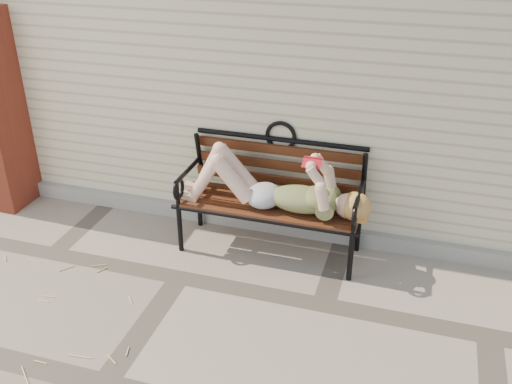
% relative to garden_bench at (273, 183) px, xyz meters
% --- Properties ---
extents(ground, '(80.00, 80.00, 0.00)m').
position_rel_garden_bench_xyz_m(ground, '(-0.62, -0.74, -0.64)').
color(ground, gray).
rests_on(ground, ground).
extents(house_wall, '(8.00, 4.00, 3.00)m').
position_rel_garden_bench_xyz_m(house_wall, '(-0.62, 2.26, 0.86)').
color(house_wall, beige).
rests_on(house_wall, ground).
extents(foundation_strip, '(8.00, 0.10, 0.15)m').
position_rel_garden_bench_xyz_m(foundation_strip, '(-0.62, 0.23, -0.56)').
color(foundation_strip, gray).
rests_on(foundation_strip, ground).
extents(garden_bench, '(1.75, 0.70, 1.14)m').
position_rel_garden_bench_xyz_m(garden_bench, '(0.00, 0.00, 0.00)').
color(garden_bench, black).
rests_on(garden_bench, ground).
extents(reading_woman, '(1.65, 0.38, 0.52)m').
position_rel_garden_bench_xyz_m(reading_woman, '(0.01, -0.14, 0.04)').
color(reading_woman, '#092E42').
rests_on(reading_woman, ground).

